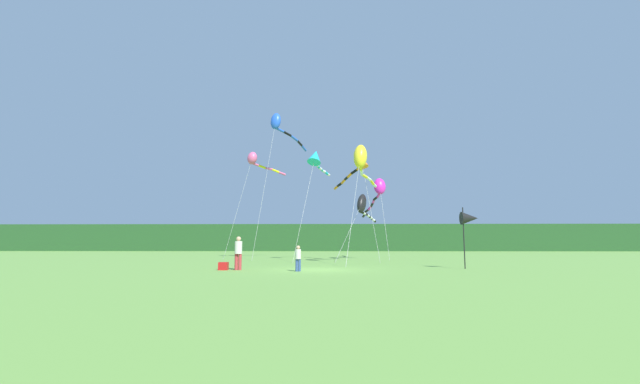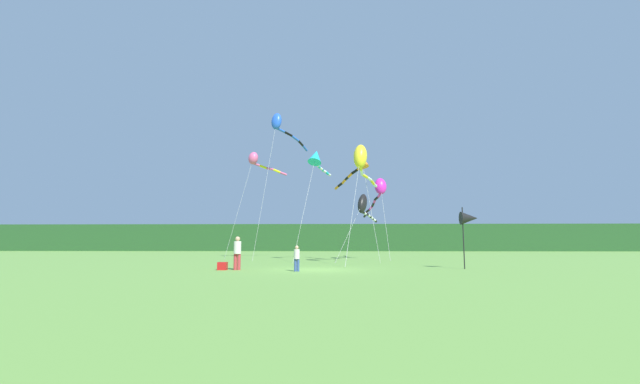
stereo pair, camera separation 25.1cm
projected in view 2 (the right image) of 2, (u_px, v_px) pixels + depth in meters
ground_plane at (316, 270)px, 20.92m from camera, size 120.00×120.00×0.00m
distant_treeline at (328, 238)px, 65.82m from camera, size 108.00×2.30×4.28m
person_adult at (237, 251)px, 20.83m from camera, size 0.37×0.37×1.68m
person_child at (297, 257)px, 19.80m from camera, size 0.27×0.27×1.23m
cooler_box at (223, 266)px, 20.73m from camera, size 0.46×0.38×0.40m
banner_flag_pole at (469, 219)px, 21.88m from camera, size 0.90×0.70×3.26m
kite_magenta at (379, 190)px, 34.84m from camera, size 1.60×8.72×6.84m
kite_rainbow at (255, 160)px, 36.71m from camera, size 4.78×3.65×9.47m
kite_yellow at (361, 159)px, 27.51m from camera, size 2.70×7.56×8.04m
kite_cyan at (316, 158)px, 32.25m from camera, size 2.60×6.29×8.80m
kite_orange at (359, 165)px, 30.85m from camera, size 3.09×5.92×7.98m
kite_blue at (280, 125)px, 35.26m from camera, size 3.70×7.27×12.40m
kite_black at (363, 205)px, 33.51m from camera, size 3.73×7.66×5.56m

